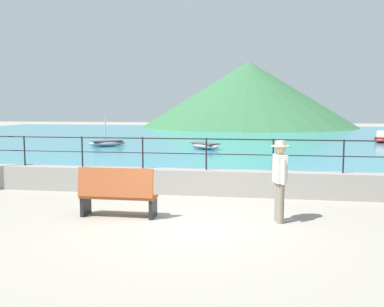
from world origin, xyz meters
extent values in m
plane|color=gray|center=(0.00, 0.00, 0.00)|extent=(120.00, 120.00, 0.00)
cube|color=gray|center=(0.00, 3.20, 0.35)|extent=(20.00, 0.56, 0.70)
cylinder|color=black|center=(-5.52, 3.20, 1.15)|extent=(0.04, 0.04, 0.90)
cylinder|color=black|center=(-3.68, 3.20, 1.15)|extent=(0.04, 0.04, 0.90)
cylinder|color=black|center=(-1.84, 3.20, 1.15)|extent=(0.04, 0.04, 0.90)
cylinder|color=black|center=(0.00, 3.20, 1.15)|extent=(0.04, 0.04, 0.90)
cylinder|color=black|center=(1.84, 3.20, 1.15)|extent=(0.04, 0.04, 0.90)
cylinder|color=black|center=(3.68, 3.20, 1.15)|extent=(0.04, 0.04, 0.90)
cylinder|color=black|center=(0.00, 3.20, 1.57)|extent=(18.40, 0.04, 0.04)
cylinder|color=black|center=(0.00, 3.20, 1.15)|extent=(18.40, 0.03, 0.03)
cube|color=teal|center=(0.00, 25.84, 0.03)|extent=(64.00, 44.32, 0.06)
cone|color=#33663D|center=(-0.36, 45.44, 4.04)|extent=(26.47, 26.47, 8.08)
cube|color=#9E4C28|center=(-1.62, 0.45, 0.46)|extent=(1.70, 0.53, 0.06)
cube|color=#9E4C28|center=(-1.61, 0.23, 0.81)|extent=(1.70, 0.16, 0.64)
cube|color=black|center=(-2.41, 0.44, 0.22)|extent=(0.08, 0.47, 0.43)
cube|color=black|center=(-0.83, 0.45, 0.22)|extent=(0.08, 0.47, 0.43)
cylinder|color=slate|center=(1.90, 0.62, 0.43)|extent=(0.15, 0.15, 0.86)
cylinder|color=slate|center=(1.95, 0.45, 0.43)|extent=(0.15, 0.15, 0.86)
cube|color=beige|center=(1.93, 0.53, 1.16)|extent=(0.31, 0.41, 0.60)
cylinder|color=beige|center=(1.86, 0.77, 1.12)|extent=(0.09, 0.09, 0.52)
cylinder|color=beige|center=(1.99, 0.30, 1.12)|extent=(0.09, 0.09, 0.52)
sphere|color=tan|center=(1.93, 0.53, 1.59)|extent=(0.22, 0.22, 0.22)
cylinder|color=beige|center=(1.93, 0.53, 1.64)|extent=(0.38, 0.38, 0.02)
cylinder|color=beige|center=(1.93, 0.53, 1.70)|extent=(0.20, 0.20, 0.10)
ellipsoid|color=red|center=(9.60, 22.57, 0.24)|extent=(1.65, 2.47, 0.36)
cube|color=maroon|center=(9.60, 22.57, 0.39)|extent=(1.36, 1.99, 0.06)
cube|color=silver|center=(9.68, 22.80, 0.62)|extent=(0.87, 0.97, 0.40)
ellipsoid|color=gray|center=(-1.76, 15.79, 0.24)|extent=(2.30, 2.23, 0.36)
cube|color=#4D4D51|center=(-1.76, 15.79, 0.39)|extent=(1.87, 1.81, 0.06)
ellipsoid|color=gray|center=(-7.94, 16.52, 0.24)|extent=(2.38, 2.10, 0.36)
cube|color=#4D4D51|center=(-7.94, 16.52, 0.39)|extent=(1.93, 1.72, 0.06)
cylinder|color=#B2A899|center=(-8.02, 16.46, 1.18)|extent=(0.06, 0.06, 1.53)
camera|label=1|loc=(1.57, -8.63, 2.45)|focal=40.18mm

